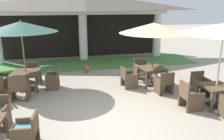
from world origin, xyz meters
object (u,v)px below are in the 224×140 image
Objects in this scene: patio_chair_near_foreground_south at (20,89)px; patio_chair_mid_right_east at (27,132)px; terracotta_urn at (87,69)px; patio_chair_mid_left_west at (190,97)px; patio_chair_near_foreground_north at (32,73)px; patio_umbrella_mid_left at (224,29)px; patio_chair_far_back_south at (164,83)px; patio_chair_far_back_west at (128,78)px; patio_table_mid_left at (216,89)px; patio_table_near_foreground at (26,74)px; patio_table_far_back at (152,70)px; patio_chair_mid_left_north at (200,85)px; patio_umbrella_far_back at (154,28)px; patio_umbrella_near_foreground at (21,27)px; patio_chair_near_foreground_east at (53,79)px; patio_chair_far_back_north at (142,69)px.

patio_chair_near_foreground_south is 2.99m from patio_chair_mid_right_east.
patio_chair_mid_left_west is at bearing -60.17° from terracotta_urn.
patio_chair_near_foreground_north is at bearing -162.84° from terracotta_urn.
patio_chair_mid_left_west is at bearing 179.14° from patio_umbrella_mid_left.
patio_chair_far_back_south is 1.05× the size of patio_chair_far_back_west.
patio_chair_near_foreground_north is 1.80× the size of terracotta_urn.
patio_table_mid_left is 1.93m from patio_umbrella_mid_left.
patio_table_mid_left is (6.24, -3.00, -0.03)m from patio_table_near_foreground.
patio_chair_near_foreground_north is 0.80× the size of patio_table_far_back.
patio_chair_mid_left_north is (6.16, -3.11, 0.02)m from patio_chair_near_foreground_north.
patio_chair_far_back_south is (0.06, -1.04, -1.92)m from patio_umbrella_far_back.
patio_chair_mid_right_east is 5.69m from patio_table_far_back.
patio_chair_near_foreground_south is 1.02× the size of patio_chair_mid_left_west.
patio_table_near_foreground is 7.18m from patio_umbrella_mid_left.
patio_umbrella_near_foreground reaches higher than patio_table_mid_left.
patio_table_far_back is 1.07m from patio_chair_far_back_south.
patio_chair_mid_left_west is at bearing -118.20° from patio_chair_near_foreground_east.
patio_chair_near_foreground_south is at bearing 135.21° from patio_chair_near_foreground_east.
patio_umbrella_mid_left is 3.42× the size of patio_chair_mid_right_east.
patio_umbrella_far_back is 3.29× the size of patio_chair_far_back_north.
patio_umbrella_near_foreground reaches higher than patio_chair_mid_right_east.
patio_table_mid_left is 3.29m from patio_chair_far_back_west.
patio_chair_far_back_north is 2.72m from terracotta_urn.
patio_chair_far_back_north is (3.94, 0.59, -0.01)m from patio_chair_near_foreground_east.
patio_table_far_back is 1.21× the size of patio_chair_far_back_north.
patio_table_near_foreground is 1.26× the size of patio_chair_far_back_south.
patio_chair_mid_left_west is (-0.92, 0.01, -2.13)m from patio_umbrella_mid_left.
patio_chair_mid_left_west is 0.89× the size of patio_table_far_back.
patio_table_far_back is 1.08m from patio_chair_far_back_west.
patio_table_near_foreground is 2.40× the size of terracotta_urn.
patio_chair_mid_left_west reaches higher than patio_chair_far_back_west.
patio_table_near_foreground is 6.93m from patio_table_mid_left.
patio_chair_far_back_south reaches higher than terracotta_urn.
patio_chair_mid_left_north reaches higher than patio_chair_far_back_south.
patio_table_near_foreground is 1.06m from patio_chair_near_foreground_east.
patio_table_near_foreground is 1.17× the size of patio_chair_near_foreground_south.
patio_chair_near_foreground_east is 1.02× the size of patio_chair_mid_right_east.
patio_chair_mid_left_north is at bearing -18.46° from patio_table_near_foreground.
patio_chair_far_back_south is (5.09, -1.59, -0.23)m from patio_table_near_foreground.
patio_chair_mid_left_west is at bearing 44.72° from patio_chair_mid_left_north.
patio_chair_far_back_south is 1.47m from patio_chair_far_back_west.
patio_chair_far_back_west is (3.99, -0.61, -2.06)m from patio_umbrella_near_foreground.
patio_chair_mid_left_west is (5.23, -4.01, 0.01)m from patio_chair_near_foreground_north.
patio_table_far_back is 1.18× the size of patio_chair_far_back_south.
patio_umbrella_mid_left is at bearing 90.00° from patio_chair_mid_left_north.
patio_chair_far_back_west is (-1.04, -0.06, -1.96)m from patio_umbrella_far_back.
patio_chair_far_back_south is (0.06, -1.04, -0.23)m from patio_table_far_back.
patio_umbrella_mid_left is 6.22m from patio_chair_mid_right_east.
patio_chair_mid_left_west reaches higher than patio_chair_near_foreground_east.
patio_chair_mid_left_north is at bearing -18.46° from patio_umbrella_near_foreground.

